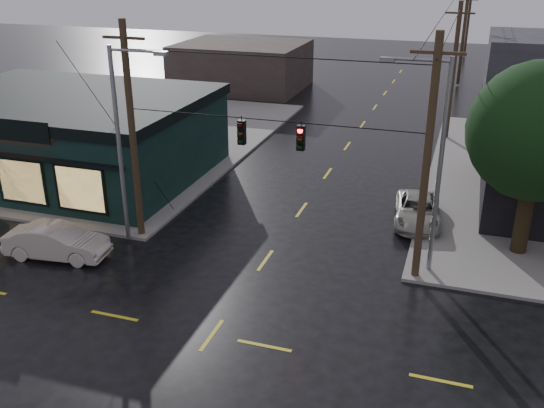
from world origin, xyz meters
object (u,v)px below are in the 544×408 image
(corner_tree, at_px, (539,132))
(utility_pole_ne, at_px, (415,278))
(sedan_cream, at_px, (57,242))
(suv_silver, at_px, (418,211))
(utility_pole_nw, at_px, (142,236))

(corner_tree, xyz_separation_m, utility_pole_ne, (-4.22, -3.72, -5.72))
(utility_pole_ne, bearing_deg, corner_tree, 41.35)
(sedan_cream, bearing_deg, suv_silver, -66.46)
(utility_pole_nw, xyz_separation_m, utility_pole_ne, (13.00, 0.00, 0.00))
(corner_tree, xyz_separation_m, suv_silver, (-4.72, 2.03, -5.06))
(suv_silver, bearing_deg, utility_pole_ne, -91.20)
(utility_pole_nw, bearing_deg, sedan_cream, -128.53)
(corner_tree, relative_size, utility_pole_nw, 0.85)
(suv_silver, bearing_deg, corner_tree, -29.44)
(corner_tree, xyz_separation_m, sedan_cream, (-19.70, -6.82, -4.96))
(utility_pole_nw, bearing_deg, suv_silver, 24.70)
(utility_pole_nw, bearing_deg, utility_pole_ne, 0.00)
(corner_tree, distance_m, utility_pole_ne, 8.03)
(suv_silver, bearing_deg, sedan_cream, -155.57)
(sedan_cream, xyz_separation_m, suv_silver, (14.97, 8.85, -0.10))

